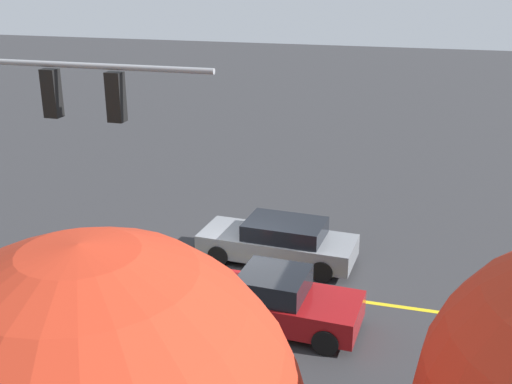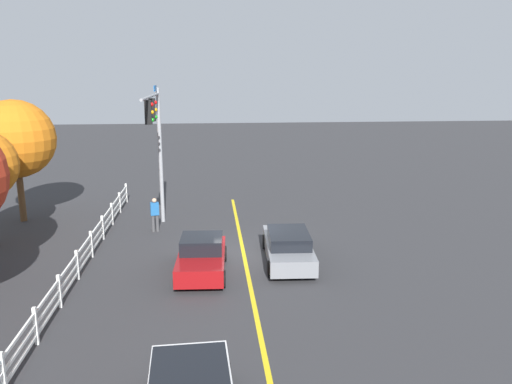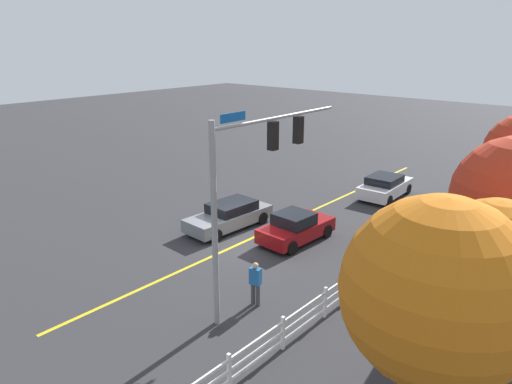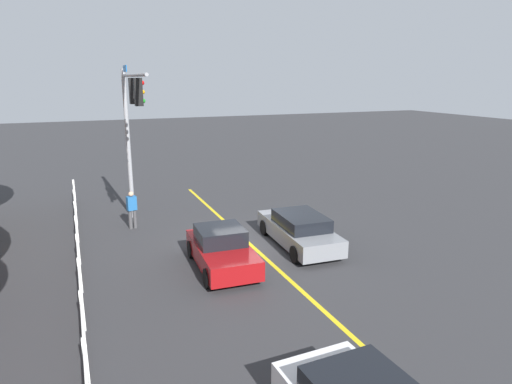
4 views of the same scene
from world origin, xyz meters
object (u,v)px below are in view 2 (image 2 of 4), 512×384
at_px(car_2, 202,257).
at_px(tree_0, 15,139).
at_px(car_0, 288,246).
at_px(pedestrian, 155,213).

bearing_deg(car_2, tree_0, -127.76).
bearing_deg(car_2, car_0, 107.13).
bearing_deg(tree_0, car_0, -119.14).
bearing_deg(pedestrian, car_2, 10.84).
xyz_separation_m(car_0, car_2, (-0.89, 3.51, 0.01)).
xyz_separation_m(pedestrian, tree_0, (2.55, 7.12, 3.40)).
xyz_separation_m(car_2, pedestrian, (5.57, 2.33, 0.25)).
height_order(car_0, pedestrian, pedestrian).
relative_size(pedestrian, tree_0, 0.27).
xyz_separation_m(car_0, pedestrian, (4.68, 5.84, 0.26)).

